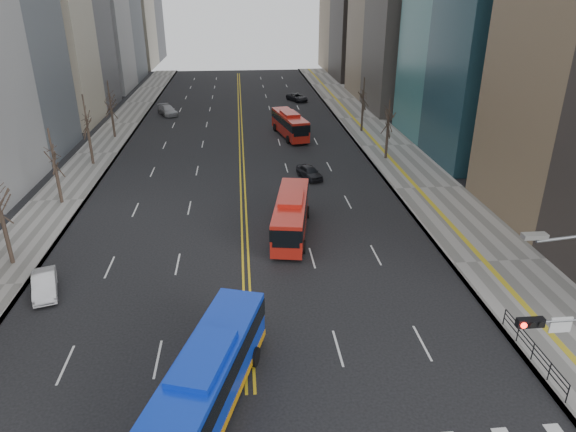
{
  "coord_description": "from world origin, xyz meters",
  "views": [
    {
      "loc": [
        -0.0,
        -13.66,
        17.45
      ],
      "look_at": [
        2.69,
        14.93,
        4.69
      ],
      "focal_mm": 32.0,
      "sensor_mm": 36.0,
      "label": 1
    }
  ],
  "objects": [
    {
      "name": "car_silver",
      "position": [
        -10.82,
        64.53,
        0.7
      ],
      "size": [
        3.77,
        5.23,
        1.41
      ],
      "primitive_type": "imported",
      "rotation": [
        0.0,
        0.0,
        0.42
      ],
      "color": "#9E9DA3",
      "rests_on": "ground"
    },
    {
      "name": "sidewalk_left",
      "position": [
        -16.5,
        45.0,
        0.07
      ],
      "size": [
        5.0,
        130.0,
        0.15
      ],
      "primitive_type": "cube",
      "color": "slate",
      "rests_on": "ground"
    },
    {
      "name": "car_dark_far",
      "position": [
        9.73,
        73.08,
        0.63
      ],
      "size": [
        3.8,
        5.01,
        1.26
      ],
      "primitive_type": "imported",
      "rotation": [
        0.0,
        0.0,
        0.43
      ],
      "color": "black",
      "rests_on": "ground"
    },
    {
      "name": "pedestrian_railing",
      "position": [
        14.3,
        6.0,
        0.82
      ],
      "size": [
        0.06,
        6.06,
        1.02
      ],
      "color": "black",
      "rests_on": "sidewalk_right"
    },
    {
      "name": "car_dark_mid",
      "position": [
        6.7,
        34.56,
        0.65
      ],
      "size": [
        2.66,
        4.09,
        1.29
      ],
      "primitive_type": "imported",
      "rotation": [
        0.0,
        0.0,
        0.32
      ],
      "color": "black",
      "rests_on": "ground"
    },
    {
      "name": "car_white",
      "position": [
        -12.5,
        14.99,
        0.64
      ],
      "size": [
        2.46,
        4.1,
        1.28
      ],
      "primitive_type": "imported",
      "rotation": [
        0.0,
        0.0,
        0.31
      ],
      "color": "silver",
      "rests_on": "ground"
    },
    {
      "name": "sidewalk_right",
      "position": [
        17.5,
        45.0,
        0.07
      ],
      "size": [
        7.0,
        130.0,
        0.15
      ],
      "primitive_type": "cube",
      "color": "slate",
      "rests_on": "ground"
    },
    {
      "name": "centerline",
      "position": [
        0.0,
        55.0,
        0.01
      ],
      "size": [
        0.55,
        100.0,
        0.01
      ],
      "color": "gold",
      "rests_on": "ground"
    },
    {
      "name": "blue_bus",
      "position": [
        -1.96,
        4.0,
        1.73
      ],
      "size": [
        5.75,
        11.5,
        3.31
      ],
      "color": "#0C2EB8",
      "rests_on": "ground"
    },
    {
      "name": "red_bus_far",
      "position": [
        6.28,
        50.58,
        1.76
      ],
      "size": [
        4.06,
        10.06,
        3.15
      ],
      "color": "#B41D13",
      "rests_on": "ground"
    },
    {
      "name": "street_trees",
      "position": [
        -7.18,
        34.55,
        4.87
      ],
      "size": [
        35.2,
        47.2,
        7.6
      ],
      "color": "#31251D",
      "rests_on": "ground"
    },
    {
      "name": "red_bus_near",
      "position": [
        3.61,
        22.08,
        1.75
      ],
      "size": [
        3.92,
        10.01,
        3.13
      ],
      "color": "#B41D13",
      "rests_on": "ground"
    }
  ]
}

